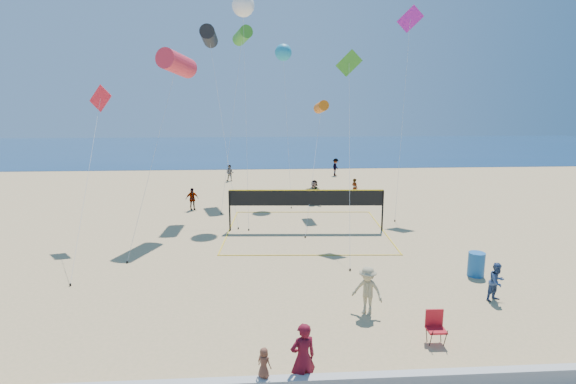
{
  "coord_description": "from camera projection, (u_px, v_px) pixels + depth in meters",
  "views": [
    {
      "loc": [
        -1.1,
        -12.9,
        7.2
      ],
      "look_at": [
        -0.1,
        2.0,
        4.27
      ],
      "focal_mm": 28.0,
      "sensor_mm": 36.0,
      "label": 1
    }
  ],
  "objects": [
    {
      "name": "kite_8",
      "position": [
        242.0,
        36.0,
        34.29
      ],
      "size": [
        2.3,
        8.22,
        12.99
      ],
      "rotation": [
        0.0,
        0.0,
        0.31
      ],
      "color": "#3A9226",
      "rests_on": "ground"
    },
    {
      "name": "far_person_3",
      "position": [
        230.0,
        173.0,
        42.47
      ],
      "size": [
        0.84,
        0.71,
        1.56
      ],
      "primitive_type": "imported",
      "rotation": [
        0.0,
        0.0,
        -0.17
      ],
      "color": "gray",
      "rests_on": "ground"
    },
    {
      "name": "camp_chair",
      "position": [
        435.0,
        325.0,
        13.72
      ],
      "size": [
        0.56,
        0.69,
        1.13
      ],
      "rotation": [
        0.0,
        0.0,
        -0.03
      ],
      "color": "red",
      "rests_on": "ground"
    },
    {
      "name": "woman",
      "position": [
        303.0,
        358.0,
        11.26
      ],
      "size": [
        0.79,
        0.64,
        1.87
      ],
      "primitive_type": "imported",
      "rotation": [
        0.0,
        0.0,
        3.46
      ],
      "color": "maroon",
      "rests_on": "ground"
    },
    {
      "name": "far_person_4",
      "position": [
        336.0,
        167.0,
        45.77
      ],
      "size": [
        1.1,
        1.31,
        1.76
      ],
      "primitive_type": "imported",
      "rotation": [
        0.0,
        0.0,
        1.1
      ],
      "color": "gray",
      "rests_on": "ground"
    },
    {
      "name": "kite_4",
      "position": [
        349.0,
        76.0,
        24.09
      ],
      "size": [
        1.81,
        6.81,
        10.12
      ],
      "rotation": [
        0.0,
        0.0,
        -0.04
      ],
      "color": "#3A9226",
      "rests_on": "ground"
    },
    {
      "name": "far_person_1",
      "position": [
        314.0,
        192.0,
        32.82
      ],
      "size": [
        1.62,
        1.39,
        1.76
      ],
      "primitive_type": "imported",
      "rotation": [
        0.0,
        0.0,
        -0.64
      ],
      "color": "gray",
      "rests_on": "ground"
    },
    {
      "name": "kite_3",
      "position": [
        99.0,
        108.0,
        23.45
      ],
      "size": [
        1.44,
        7.76,
        8.23
      ],
      "rotation": [
        0.0,
        0.0,
        -0.22
      ],
      "color": "red",
      "rests_on": "ground"
    },
    {
      "name": "volleyball_net",
      "position": [
        306.0,
        203.0,
        25.72
      ],
      "size": [
        9.53,
        9.39,
        2.41
      ],
      "rotation": [
        0.0,
        0.0,
        -0.06
      ],
      "color": "black",
      "rests_on": "ground"
    },
    {
      "name": "ocean",
      "position": [
        265.0,
        148.0,
        74.79
      ],
      "size": [
        140.0,
        50.0,
        0.03
      ],
      "primitive_type": "cube",
      "color": "navy",
      "rests_on": "ground"
    },
    {
      "name": "toddler",
      "position": [
        264.0,
        363.0,
        10.97
      ],
      "size": [
        0.45,
        0.42,
        0.77
      ],
      "primitive_type": "imported",
      "rotation": [
        0.0,
        0.0,
        2.55
      ],
      "color": "brown",
      "rests_on": "seawall"
    },
    {
      "name": "bystander_b",
      "position": [
        367.0,
        290.0,
        15.56
      ],
      "size": [
        1.27,
        1.15,
        1.7
      ],
      "primitive_type": "imported",
      "rotation": [
        0.0,
        0.0,
        -0.6
      ],
      "color": "tan",
      "rests_on": "ground"
    },
    {
      "name": "trash_barrel",
      "position": [
        476.0,
        264.0,
        19.05
      ],
      "size": [
        0.69,
        0.69,
        1.03
      ],
      "primitive_type": "cylinder",
      "rotation": [
        0.0,
        0.0,
        0.01
      ],
      "color": "#175498",
      "rests_on": "ground"
    },
    {
      "name": "bystander_a",
      "position": [
        497.0,
        282.0,
        16.62
      ],
      "size": [
        0.87,
        0.79,
        1.46
      ],
      "primitive_type": "imported",
      "rotation": [
        0.0,
        0.0,
        0.42
      ],
      "color": "navy",
      "rests_on": "ground"
    },
    {
      "name": "ground",
      "position": [
        295.0,
        337.0,
        14.09
      ],
      "size": [
        120.0,
        120.0,
        0.0
      ],
      "primitive_type": "plane",
      "color": "tan",
      "rests_on": "ground"
    },
    {
      "name": "kite_0",
      "position": [
        177.0,
        64.0,
        25.07
      ],
      "size": [
        2.66,
        7.78,
        10.18
      ],
      "rotation": [
        0.0,
        0.0,
        -0.34
      ],
      "color": "red",
      "rests_on": "ground"
    },
    {
      "name": "kite_2",
      "position": [
        321.0,
        107.0,
        29.95
      ],
      "size": [
        2.2,
        7.67,
        7.46
      ],
      "rotation": [
        0.0,
        0.0,
        0.1
      ],
      "color": "#D0630F",
      "rests_on": "ground"
    },
    {
      "name": "kite_6",
      "position": [
        243.0,
        6.0,
        28.68
      ],
      "size": [
        1.64,
        6.26,
        14.11
      ],
      "rotation": [
        0.0,
        0.0,
        -0.16
      ],
      "color": "white",
      "rests_on": "ground"
    },
    {
      "name": "kite_7",
      "position": [
        283.0,
        53.0,
        33.34
      ],
      "size": [
        1.47,
        4.8,
        11.59
      ],
      "rotation": [
        0.0,
        0.0,
        0.21
      ],
      "color": "#1D8EB9",
      "rests_on": "ground"
    },
    {
      "name": "kite_5",
      "position": [
        409.0,
        30.0,
        29.84
      ],
      "size": [
        2.73,
        4.64,
        13.67
      ],
      "rotation": [
        0.0,
        0.0,
        -0.02
      ],
      "color": "#B91BA6",
      "rests_on": "ground"
    },
    {
      "name": "far_person_0",
      "position": [
        192.0,
        199.0,
        30.9
      ],
      "size": [
        0.98,
        0.71,
        1.55
      ],
      "primitive_type": "imported",
      "rotation": [
        0.0,
        0.0,
        0.41
      ],
      "color": "gray",
      "rests_on": "ground"
    },
    {
      "name": "far_person_2",
      "position": [
        355.0,
        188.0,
        35.03
      ],
      "size": [
        0.62,
        0.66,
        1.51
      ],
      "primitive_type": "imported",
      "rotation": [
        0.0,
        0.0,
        2.21
      ],
      "color": "gray",
      "rests_on": "ground"
    },
    {
      "name": "kite_1",
      "position": [
        209.0,
        36.0,
        29.4
      ],
      "size": [
        2.44,
        6.79,
        12.2
      ],
      "rotation": [
        0.0,
        0.0,
        -0.01
      ],
      "color": "black",
      "rests_on": "ground"
    }
  ]
}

